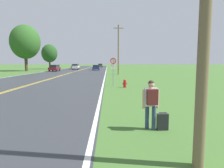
# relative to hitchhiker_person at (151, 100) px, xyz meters

# --- Properties ---
(hitchhiker_person) EXTENTS (0.56, 0.41, 1.66)m
(hitchhiker_person) POSITION_rel_hitchhiker_person_xyz_m (0.00, 0.00, 0.00)
(hitchhiker_person) COLOR navy
(hitchhiker_person) RESTS_ON ground
(suitcase) EXTENTS (0.38, 0.18, 0.61)m
(suitcase) POSITION_rel_hitchhiker_person_xyz_m (0.39, -0.04, -0.74)
(suitcase) COLOR black
(suitcase) RESTS_ON ground
(fire_hydrant) EXTENTS (0.43, 0.27, 0.73)m
(fire_hydrant) POSITION_rel_hitchhiker_person_xyz_m (0.08, 11.18, -0.65)
(fire_hydrant) COLOR red
(fire_hydrant) RESTS_ON ground
(traffic_sign) EXTENTS (0.60, 0.10, 2.69)m
(traffic_sign) POSITION_rel_hitchhiker_person_xyz_m (-0.92, 12.20, 1.01)
(traffic_sign) COLOR gray
(traffic_sign) RESTS_ON ground
(utility_pole_midground) EXTENTS (1.80, 0.24, 8.89)m
(utility_pole_midground) POSITION_rel_hitchhiker_person_xyz_m (0.49, 29.96, 3.58)
(utility_pole_midground) COLOR brown
(utility_pole_midground) RESTS_ON ground
(tree_behind_sign) EXTENTS (7.34, 7.34, 11.51)m
(tree_behind_sign) POSITION_rel_hitchhiker_person_xyz_m (-22.10, 44.67, 6.24)
(tree_behind_sign) COLOR #473828
(tree_behind_sign) RESTS_ON ground
(tree_mid_treeline) EXTENTS (5.07, 5.07, 8.02)m
(tree_mid_treeline) POSITION_rel_hitchhiker_person_xyz_m (-20.54, 59.81, 4.07)
(tree_mid_treeline) COLOR #473828
(tree_mid_treeline) RESTS_ON ground
(car_maroon_suv_mid_near) EXTENTS (1.94, 4.64, 1.60)m
(car_maroon_suv_mid_near) POSITION_rel_hitchhiker_person_xyz_m (-14.67, 43.40, -0.15)
(car_maroon_suv_mid_near) COLOR black
(car_maroon_suv_mid_near) RESTS_ON ground
(car_dark_blue_hatchback_mid_far) EXTENTS (2.07, 3.90, 1.46)m
(car_dark_blue_hatchback_mid_far) POSITION_rel_hitchhiker_person_xyz_m (-4.79, 50.28, -0.23)
(car_dark_blue_hatchback_mid_far) COLOR black
(car_dark_blue_hatchback_mid_far) RESTS_ON ground
(car_white_suv_receding) EXTENTS (1.82, 4.61, 1.69)m
(car_white_suv_receding) POSITION_rel_hitchhiker_person_xyz_m (-11.39, 55.75, -0.10)
(car_white_suv_receding) COLOR black
(car_white_suv_receding) RESTS_ON ground
(car_black_hatchback_distant) EXTENTS (1.95, 4.16, 1.39)m
(car_black_hatchback_distant) POSITION_rel_hitchhiker_person_xyz_m (-13.40, 66.19, -0.25)
(car_black_hatchback_distant) COLOR black
(car_black_hatchback_distant) RESTS_ON ground
(car_dark_grey_suv_horizon) EXTENTS (2.08, 4.92, 1.56)m
(car_dark_grey_suv_horizon) POSITION_rel_hitchhiker_person_xyz_m (-4.77, 83.59, -0.17)
(car_dark_grey_suv_horizon) COLOR black
(car_dark_grey_suv_horizon) RESTS_ON ground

